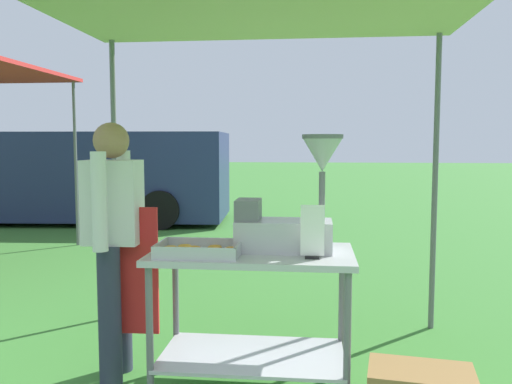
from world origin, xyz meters
The scene contains 8 objects.
ground_plane centered at (0.00, 6.00, 0.00)m, with size 70.00×70.00×0.00m, color #3D7F33.
stall_canopy centered at (0.19, 1.44, 2.29)m, with size 2.81×2.42×2.38m.
donut_cart centered at (0.19, 1.34, 0.61)m, with size 1.17×0.66×0.85m.
donut_tray centered at (-0.09, 1.21, 0.88)m, with size 0.46×0.31×0.07m.
donut_fryer centered at (0.41, 1.38, 1.08)m, with size 0.62×0.28×0.68m.
menu_sign centered at (0.54, 1.18, 0.98)m, with size 0.13×0.05×0.29m.
vendor centered at (-0.69, 1.46, 0.90)m, with size 0.45×0.53×1.61m.
van_navy centered at (-3.83, 8.02, 0.88)m, with size 5.53×2.36×1.69m.
Camera 1 is at (0.54, -1.70, 1.48)m, focal length 37.37 mm.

